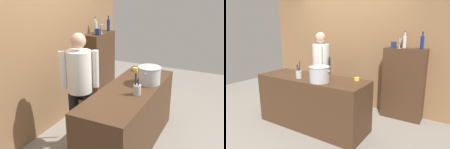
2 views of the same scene
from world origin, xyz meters
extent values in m
plane|color=gray|center=(0.00, 0.00, 0.00)|extent=(8.00, 8.00, 0.00)
cube|color=olive|center=(0.00, 1.40, 1.50)|extent=(4.40, 0.10, 3.00)
cube|color=#472D1C|center=(0.00, 0.00, 0.45)|extent=(2.01, 0.70, 0.90)
cube|color=#472D1C|center=(1.28, 1.19, 0.69)|extent=(0.76, 0.32, 1.37)
cylinder|color=black|center=(-0.22, 0.55, 0.42)|extent=(0.14, 0.14, 0.84)
cylinder|color=black|center=(-0.33, 0.72, 0.42)|extent=(0.14, 0.14, 0.84)
cylinder|color=white|center=(-0.27, 0.63, 1.13)|extent=(0.34, 0.34, 0.58)
cube|color=black|center=(-0.12, 0.73, 0.89)|extent=(0.18, 0.26, 0.52)
cylinder|color=white|center=(-0.15, 0.45, 1.16)|extent=(0.09, 0.09, 0.52)
cylinder|color=white|center=(-0.39, 0.82, 1.16)|extent=(0.09, 0.09, 0.52)
sphere|color=tan|center=(-0.27, 0.63, 1.55)|extent=(0.21, 0.21, 0.21)
cylinder|color=#B7BABF|center=(0.30, -0.17, 1.02)|extent=(0.32, 0.32, 0.24)
cylinder|color=#B7BABF|center=(0.30, -0.17, 1.15)|extent=(0.33, 0.33, 0.01)
cube|color=#B7BABF|center=(0.12, -0.17, 1.10)|extent=(0.04, 0.02, 0.02)
cube|color=#B7BABF|center=(0.48, -0.17, 1.10)|extent=(0.04, 0.02, 0.02)
cylinder|color=#B7BABF|center=(-0.15, -0.16, 0.97)|extent=(0.10, 0.10, 0.13)
cylinder|color=#262626|center=(-0.14, -0.14, 1.05)|extent=(0.03, 0.01, 0.26)
cylinder|color=#262626|center=(-0.14, -0.17, 1.03)|extent=(0.03, 0.02, 0.22)
cylinder|color=#262626|center=(-0.16, -0.18, 1.02)|extent=(0.02, 0.02, 0.21)
cylinder|color=#262626|center=(-0.16, -0.14, 1.05)|extent=(0.04, 0.02, 0.27)
cylinder|color=yellow|center=(0.76, 0.22, 0.93)|extent=(0.09, 0.09, 0.05)
cylinder|color=silver|center=(1.23, 1.23, 1.48)|extent=(0.07, 0.07, 0.22)
cylinder|color=silver|center=(1.23, 1.23, 1.63)|extent=(0.02, 0.02, 0.07)
cylinder|color=black|center=(1.23, 1.23, 1.67)|extent=(0.03, 0.03, 0.01)
cylinder|color=navy|center=(1.56, 1.13, 1.49)|extent=(0.06, 0.06, 0.22)
cylinder|color=navy|center=(1.56, 1.13, 1.63)|extent=(0.02, 0.02, 0.06)
cylinder|color=black|center=(1.56, 1.13, 1.67)|extent=(0.03, 0.03, 0.01)
cylinder|color=silver|center=(1.18, 1.09, 1.38)|extent=(0.06, 0.06, 0.01)
cylinder|color=silver|center=(1.18, 1.09, 1.42)|extent=(0.01, 0.01, 0.08)
cone|color=silver|center=(1.18, 1.09, 1.51)|extent=(0.07, 0.07, 0.09)
cube|color=navy|center=(1.07, 1.09, 1.43)|extent=(0.08, 0.08, 0.11)
camera|label=1|loc=(-3.03, -1.23, 2.24)|focal=41.14mm
camera|label=2|loc=(2.16, -2.59, 1.72)|focal=31.78mm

